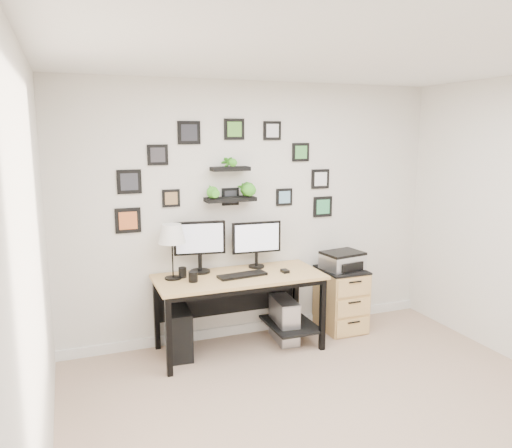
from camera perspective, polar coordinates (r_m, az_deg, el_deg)
name	(u,v)px	position (r m, az deg, el deg)	size (l,w,h in m)	color
room	(256,327)	(5.45, -0.01, -11.66)	(4.00, 4.00, 4.00)	tan
desk	(241,286)	(4.88, -1.67, -7.14)	(1.60, 0.70, 0.75)	tan
monitor_left	(200,243)	(4.84, -6.45, -2.16)	(0.50, 0.22, 0.51)	black
monitor_right	(257,241)	(5.01, 0.07, -1.90)	(0.51, 0.17, 0.47)	black
keyboard	(242,275)	(4.77, -1.58, -5.87)	(0.47, 0.15, 0.02)	black
mouse	(285,271)	(4.90, 3.32, -5.39)	(0.06, 0.09, 0.03)	black
table_lamp	(172,235)	(4.65, -9.60, -1.26)	(0.26, 0.26, 0.52)	black
mug	(193,277)	(4.62, -7.20, -6.01)	(0.09, 0.09, 0.10)	black
pen_cup	(182,273)	(4.77, -8.40, -5.51)	(0.08, 0.08, 0.10)	black
pc_tower_black	(179,332)	(4.91, -8.81, -12.09)	(0.20, 0.46, 0.46)	black
pc_tower_grey	(284,320)	(5.18, 3.24, -10.87)	(0.23, 0.45, 0.44)	gray
file_cabinet	(341,299)	(5.49, 9.70, -8.45)	(0.43, 0.53, 0.67)	tan
printer	(343,260)	(5.37, 9.87, -4.12)	(0.45, 0.38, 0.18)	silver
wall_decor	(230,178)	(4.92, -2.96, 5.26)	(2.28, 0.18, 1.06)	black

